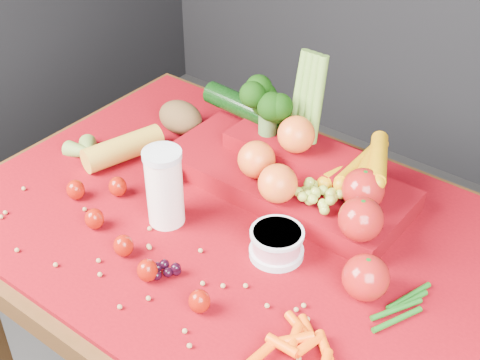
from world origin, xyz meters
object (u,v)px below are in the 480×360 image
Objects in this scene: table at (234,261)px; yogurt_bowl at (277,242)px; produce_mound at (298,169)px; milk_glass at (164,185)px.

yogurt_bowl is at bearing -13.08° from table.
milk_glass is at bearing -123.53° from produce_mound.
yogurt_bowl is at bearing -67.29° from produce_mound.
produce_mound is at bearing 112.71° from yogurt_bowl.
table is at bearing -107.16° from produce_mound.
produce_mound is at bearing 72.84° from table.
yogurt_bowl reaches higher than table.
table is 0.19m from yogurt_bowl.
yogurt_bowl is 0.20m from produce_mound.
milk_glass is at bearing -143.45° from table.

